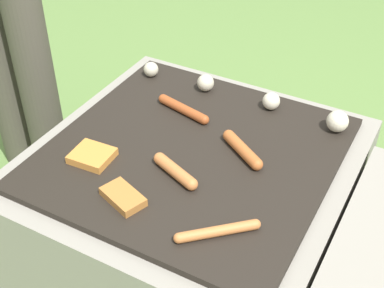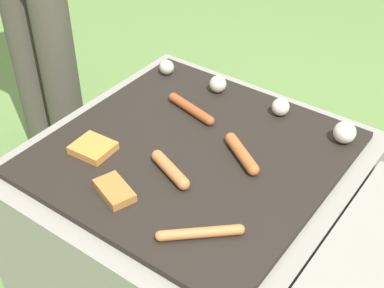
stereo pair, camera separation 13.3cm
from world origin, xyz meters
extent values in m
plane|color=#608442|center=(0.00, 0.00, 0.00)|extent=(14.00, 14.00, 0.00)
cube|color=gray|center=(0.00, 0.00, 0.22)|extent=(0.78, 0.78, 0.44)
cube|color=black|center=(0.00, 0.00, 0.44)|extent=(0.68, 0.68, 0.02)
cylinder|color=#4C473D|center=(-0.82, 0.16, 0.43)|extent=(0.12, 0.12, 0.85)
cylinder|color=#4C473D|center=(-0.67, 0.16, 0.43)|extent=(0.12, 0.12, 0.85)
cylinder|color=#A34C23|center=(-0.10, 0.13, 0.47)|extent=(0.16, 0.06, 0.03)
sphere|color=#A34C23|center=(-0.03, 0.12, 0.47)|extent=(0.03, 0.03, 0.03)
sphere|color=#A34C23|center=(-0.18, 0.15, 0.47)|extent=(0.03, 0.03, 0.03)
cylinder|color=#C6753D|center=(0.18, -0.22, 0.46)|extent=(0.14, 0.13, 0.02)
sphere|color=#C6753D|center=(0.24, -0.17, 0.46)|extent=(0.02, 0.02, 0.02)
sphere|color=#C6753D|center=(0.12, -0.28, 0.46)|extent=(0.02, 0.02, 0.02)
cylinder|color=#B7602D|center=(0.12, 0.05, 0.47)|extent=(0.13, 0.10, 0.03)
sphere|color=#B7602D|center=(0.17, 0.01, 0.47)|extent=(0.03, 0.03, 0.03)
sphere|color=#B7602D|center=(0.06, 0.08, 0.47)|extent=(0.03, 0.03, 0.03)
cylinder|color=#C6753D|center=(0.01, -0.10, 0.47)|extent=(0.12, 0.07, 0.03)
sphere|color=#C6753D|center=(-0.04, -0.08, 0.47)|extent=(0.03, 0.03, 0.03)
sphere|color=#C6753D|center=(0.07, -0.13, 0.47)|extent=(0.03, 0.03, 0.03)
cube|color=#D18438|center=(-0.20, -0.15, 0.46)|extent=(0.10, 0.09, 0.02)
cube|color=#B27033|center=(-0.05, -0.23, 0.46)|extent=(0.12, 0.09, 0.02)
sphere|color=beige|center=(-0.29, 0.26, 0.48)|extent=(0.04, 0.04, 0.04)
sphere|color=beige|center=(-0.10, 0.27, 0.48)|extent=(0.05, 0.05, 0.05)
sphere|color=beige|center=(0.10, 0.27, 0.48)|extent=(0.05, 0.05, 0.05)
sphere|color=beige|center=(0.29, 0.26, 0.48)|extent=(0.06, 0.06, 0.06)
camera|label=1|loc=(0.50, -0.92, 1.29)|focal=50.00mm
camera|label=2|loc=(0.62, -0.85, 1.29)|focal=50.00mm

